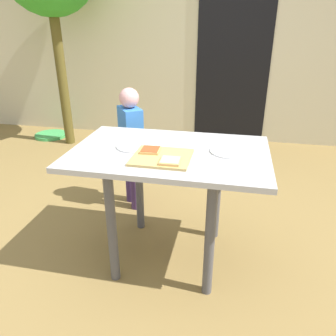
{
  "coord_description": "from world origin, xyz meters",
  "views": [
    {
      "loc": [
        0.36,
        -1.78,
        1.48
      ],
      "look_at": [
        -0.01,
        0.0,
        0.66
      ],
      "focal_mm": 34.94,
      "sensor_mm": 36.0,
      "label": 1
    }
  ],
  "objects_px": {
    "garden_hose_coil": "(51,135)",
    "pizza_slice_far_left": "(150,150)",
    "plate_white_right": "(230,151)",
    "cutting_board": "(162,157)",
    "plate_white_left": "(136,146)",
    "child_left": "(131,142)",
    "pizza_slice_near_right": "(170,161)",
    "dining_table": "(169,168)"
  },
  "relations": [
    {
      "from": "plate_white_right",
      "to": "plate_white_left",
      "type": "relative_size",
      "value": 1.0
    },
    {
      "from": "plate_white_left",
      "to": "child_left",
      "type": "xyz_separation_m",
      "value": [
        -0.23,
        0.59,
        -0.2
      ]
    },
    {
      "from": "cutting_board",
      "to": "child_left",
      "type": "height_order",
      "value": "child_left"
    },
    {
      "from": "dining_table",
      "to": "child_left",
      "type": "height_order",
      "value": "child_left"
    },
    {
      "from": "cutting_board",
      "to": "pizza_slice_near_right",
      "type": "distance_m",
      "value": 0.1
    },
    {
      "from": "plate_white_right",
      "to": "cutting_board",
      "type": "bearing_deg",
      "value": -154.19
    },
    {
      "from": "dining_table",
      "to": "pizza_slice_far_left",
      "type": "height_order",
      "value": "pizza_slice_far_left"
    },
    {
      "from": "child_left",
      "to": "plate_white_right",
      "type": "bearing_deg",
      "value": -35.35
    },
    {
      "from": "garden_hose_coil",
      "to": "cutting_board",
      "type": "bearing_deg",
      "value": -47.09
    },
    {
      "from": "pizza_slice_far_left",
      "to": "child_left",
      "type": "distance_m",
      "value": 0.8
    },
    {
      "from": "cutting_board",
      "to": "plate_white_right",
      "type": "distance_m",
      "value": 0.41
    },
    {
      "from": "pizza_slice_far_left",
      "to": "plate_white_right",
      "type": "distance_m",
      "value": 0.47
    },
    {
      "from": "child_left",
      "to": "garden_hose_coil",
      "type": "relative_size",
      "value": 2.38
    },
    {
      "from": "cutting_board",
      "to": "pizza_slice_far_left",
      "type": "height_order",
      "value": "pizza_slice_far_left"
    },
    {
      "from": "pizza_slice_far_left",
      "to": "plate_white_left",
      "type": "height_order",
      "value": "pizza_slice_far_left"
    },
    {
      "from": "garden_hose_coil",
      "to": "plate_white_right",
      "type": "bearing_deg",
      "value": -40.1
    },
    {
      "from": "pizza_slice_near_right",
      "to": "child_left",
      "type": "xyz_separation_m",
      "value": [
        -0.49,
        0.82,
        -0.22
      ]
    },
    {
      "from": "pizza_slice_far_left",
      "to": "garden_hose_coil",
      "type": "xyz_separation_m",
      "value": [
        -2.02,
        2.2,
        -0.78
      ]
    },
    {
      "from": "dining_table",
      "to": "pizza_slice_far_left",
      "type": "bearing_deg",
      "value": -143.96
    },
    {
      "from": "plate_white_right",
      "to": "plate_white_left",
      "type": "bearing_deg",
      "value": -176.99
    },
    {
      "from": "dining_table",
      "to": "plate_white_right",
      "type": "xyz_separation_m",
      "value": [
        0.35,
        0.05,
        0.12
      ]
    },
    {
      "from": "pizza_slice_far_left",
      "to": "plate_white_left",
      "type": "relative_size",
      "value": 0.52
    },
    {
      "from": "plate_white_left",
      "to": "garden_hose_coil",
      "type": "xyz_separation_m",
      "value": [
        -1.91,
        2.11,
        -0.76
      ]
    },
    {
      "from": "plate_white_right",
      "to": "garden_hose_coil",
      "type": "bearing_deg",
      "value": 139.9
    },
    {
      "from": "pizza_slice_near_right",
      "to": "plate_white_right",
      "type": "height_order",
      "value": "pizza_slice_near_right"
    },
    {
      "from": "dining_table",
      "to": "plate_white_left",
      "type": "bearing_deg",
      "value": 175.13
    },
    {
      "from": "garden_hose_coil",
      "to": "pizza_slice_far_left",
      "type": "bearing_deg",
      "value": -47.44
    },
    {
      "from": "pizza_slice_near_right",
      "to": "pizza_slice_far_left",
      "type": "height_order",
      "value": "same"
    },
    {
      "from": "dining_table",
      "to": "garden_hose_coil",
      "type": "distance_m",
      "value": 3.08
    },
    {
      "from": "cutting_board",
      "to": "plate_white_left",
      "type": "relative_size",
      "value": 1.39
    },
    {
      "from": "cutting_board",
      "to": "plate_white_right",
      "type": "bearing_deg",
      "value": 25.81
    },
    {
      "from": "dining_table",
      "to": "pizza_slice_far_left",
      "type": "distance_m",
      "value": 0.18
    },
    {
      "from": "pizza_slice_far_left",
      "to": "plate_white_left",
      "type": "bearing_deg",
      "value": 142.62
    },
    {
      "from": "dining_table",
      "to": "garden_hose_coil",
      "type": "relative_size",
      "value": 2.75
    },
    {
      "from": "plate_white_left",
      "to": "garden_hose_coil",
      "type": "bearing_deg",
      "value": 132.04
    },
    {
      "from": "cutting_board",
      "to": "plate_white_right",
      "type": "xyz_separation_m",
      "value": [
        0.37,
        0.18,
        -0.0
      ]
    },
    {
      "from": "pizza_slice_near_right",
      "to": "child_left",
      "type": "relative_size",
      "value": 0.12
    },
    {
      "from": "garden_hose_coil",
      "to": "pizza_slice_near_right",
      "type": "bearing_deg",
      "value": -47.16
    },
    {
      "from": "dining_table",
      "to": "child_left",
      "type": "xyz_separation_m",
      "value": [
        -0.44,
        0.61,
        -0.08
      ]
    },
    {
      "from": "cutting_board",
      "to": "garden_hose_coil",
      "type": "relative_size",
      "value": 0.76
    },
    {
      "from": "pizza_slice_far_left",
      "to": "garden_hose_coil",
      "type": "distance_m",
      "value": 3.09
    },
    {
      "from": "pizza_slice_near_right",
      "to": "garden_hose_coil",
      "type": "xyz_separation_m",
      "value": [
        -2.17,
        2.34,
        -0.78
      ]
    }
  ]
}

